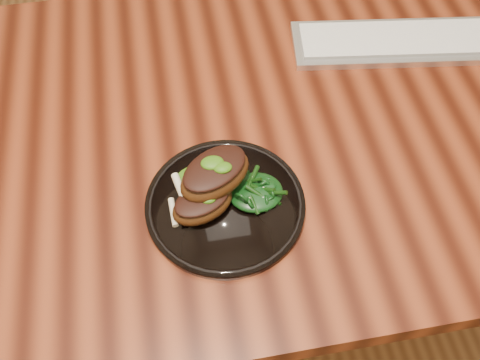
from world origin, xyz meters
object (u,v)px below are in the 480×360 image
plate (225,204)px  greens_heap (256,190)px  desk (233,153)px  lamb_chop_front (202,203)px  keyboard (400,41)px

plate → greens_heap: size_ratio=2.92×
greens_heap → desk: bearing=93.3°
desk → plate: bearing=-103.2°
plate → desk: bearing=76.8°
desk → lamb_chop_front: lamb_chop_front is taller
plate → keyboard: keyboard is taller
greens_heap → keyboard: greens_heap is taller
lamb_chop_front → keyboard: lamb_chop_front is taller
desk → greens_heap: (0.01, -0.16, 0.11)m
plate → lamb_chop_front: bearing=-166.2°
lamb_chop_front → greens_heap: 0.08m
plate → lamb_chop_front: 0.05m
lamb_chop_front → greens_heap: size_ratio=1.34×
plate → keyboard: 0.49m
greens_heap → keyboard: 0.46m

